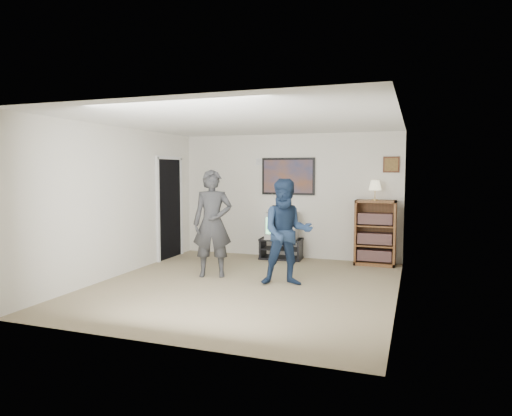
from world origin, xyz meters
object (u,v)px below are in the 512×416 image
Objects in this scene: crt_television at (282,225)px; bookshelf at (375,233)px; person_short at (287,232)px; media_stand at (281,249)px; person_tall at (213,223)px.

crt_television is 1.81m from bookshelf.
bookshelf is 2.33m from person_short.
crt_television is (0.01, 0.00, 0.47)m from media_stand.
person_short is at bearing -119.97° from bookshelf.
media_stand is 1.86m from bookshelf.
bookshelf is (1.81, 0.05, -0.07)m from crt_television.
person_tall is 1.08× the size of person_short.
bookshelf reaches higher than media_stand.
person_tall reaches higher than bookshelf.
bookshelf is at bearing -1.23° from media_stand.
bookshelf is (1.82, 0.05, 0.40)m from media_stand.
person_tall reaches higher than crt_television.
media_stand is 0.48× the size of person_tall.
media_stand is 2.05m from person_tall.
crt_television is 0.37× the size of person_short.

